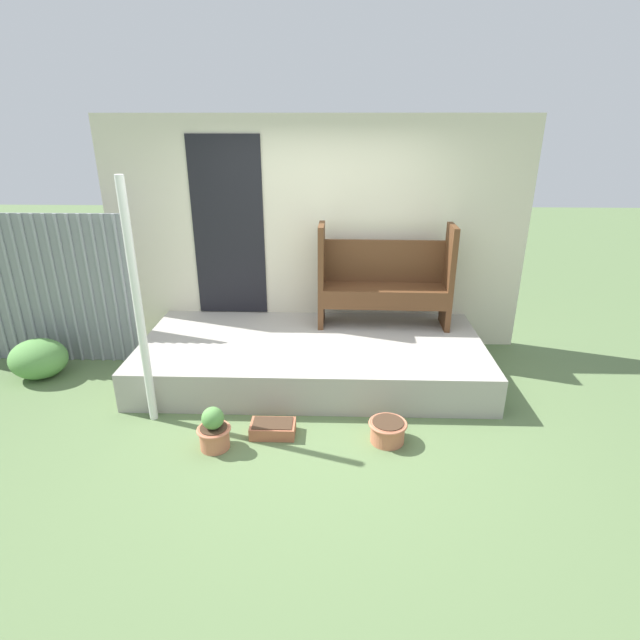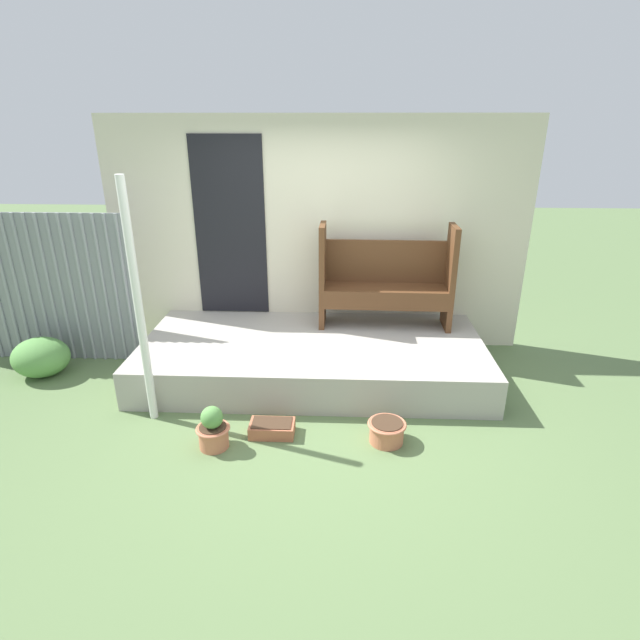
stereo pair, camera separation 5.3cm
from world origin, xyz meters
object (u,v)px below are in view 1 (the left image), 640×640
(support_post, at_px, (138,308))
(flower_pot_middle, at_px, (388,430))
(planter_box_rect, at_px, (273,429))
(bench, at_px, (384,277))
(shrub_by_fence, at_px, (38,359))
(flower_pot_left, at_px, (214,431))

(support_post, bearing_deg, flower_pot_middle, -7.76)
(planter_box_rect, bearing_deg, bench, 56.86)
(bench, height_order, flower_pot_middle, bench)
(flower_pot_middle, relative_size, shrub_by_fence, 0.56)
(flower_pot_middle, distance_m, planter_box_rect, 0.98)
(support_post, distance_m, planter_box_rect, 1.53)
(support_post, distance_m, bench, 2.59)
(bench, bearing_deg, flower_pot_middle, -91.70)
(support_post, xyz_separation_m, bench, (2.18, 1.40, -0.13))
(flower_pot_left, bearing_deg, planter_box_rect, 23.34)
(flower_pot_left, distance_m, flower_pot_middle, 1.44)
(support_post, relative_size, flower_pot_middle, 6.57)
(bench, bearing_deg, planter_box_rect, -122.10)
(bench, bearing_deg, flower_pot_left, -128.78)
(planter_box_rect, xyz_separation_m, shrub_by_fence, (-2.58, 0.98, 0.15))
(bench, distance_m, shrub_by_fence, 3.77)
(bench, distance_m, flower_pot_left, 2.49)
(support_post, bearing_deg, flower_pot_left, -32.51)
(flower_pot_left, distance_m, planter_box_rect, 0.51)
(flower_pot_left, relative_size, planter_box_rect, 0.98)
(flower_pot_left, distance_m, shrub_by_fence, 2.43)
(flower_pot_middle, bearing_deg, flower_pot_left, -174.62)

